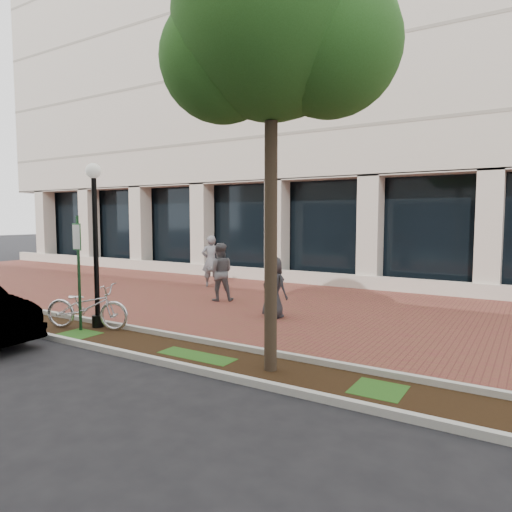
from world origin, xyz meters
The scene contains 13 objects.
ground centered at (0.00, 0.00, 0.00)m, with size 120.00×120.00×0.00m, color black.
brick_plaza centered at (0.00, 0.00, 0.01)m, with size 40.00×9.00×0.01m, color brown.
planting_strip centered at (0.00, -5.25, 0.01)m, with size 40.00×1.50×0.01m, color black.
curb_plaza_side centered at (0.00, -4.50, 0.06)m, with size 40.00×0.12×0.12m, color beige.
curb_street_side centered at (0.00, -6.00, 0.06)m, with size 40.00×0.12×0.12m, color beige.
near_office_building centered at (0.00, 10.47, 10.05)m, with size 40.00×12.12×16.00m.
parking_sign centered at (-1.69, -5.16, 1.69)m, with size 0.34×0.07×2.70m.
lamppost centered at (-1.62, -4.71, 2.23)m, with size 0.36×0.36×3.93m.
street_tree centered at (3.54, -5.19, 5.68)m, with size 3.92×3.27×7.52m.
locked_bicycle centered at (-1.69, -4.95, 0.55)m, with size 0.73×2.08×1.09m, color silver.
pedestrian_left centered at (-3.26, 1.96, 0.99)m, with size 0.72×0.47×1.97m, color slate.
pedestrian_mid centered at (-1.20, -0.30, 0.92)m, with size 0.90×0.70×1.85m, color #5B5B60.
pedestrian_right centered at (1.46, -1.53, 0.81)m, with size 0.79×0.52×1.62m, color #27282C.
Camera 1 is at (7.33, -11.94, 2.66)m, focal length 32.00 mm.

